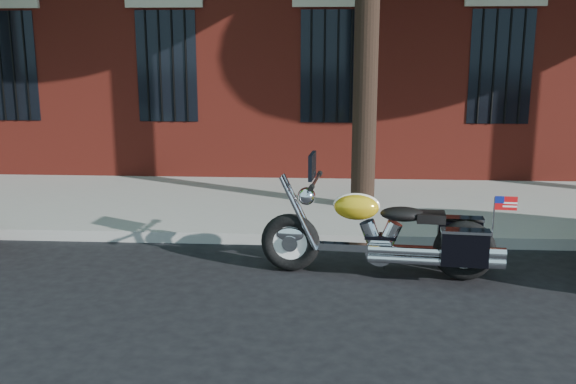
{
  "coord_description": "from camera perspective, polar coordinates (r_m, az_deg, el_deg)",
  "views": [
    {
      "loc": [
        -0.04,
        -6.71,
        2.5
      ],
      "look_at": [
        -0.51,
        0.8,
        0.83
      ],
      "focal_mm": 40.0,
      "sensor_mm": 36.0,
      "label": 1
    }
  ],
  "objects": [
    {
      "name": "ground",
      "position": [
        7.17,
        3.71,
        -7.93
      ],
      "size": [
        120.0,
        120.0,
        0.0
      ],
      "primitive_type": "plane",
      "color": "black",
      "rests_on": "ground"
    },
    {
      "name": "curb",
      "position": [
        8.45,
        3.71,
        -4.18
      ],
      "size": [
        40.0,
        0.16,
        0.15
      ],
      "primitive_type": "cube",
      "color": "gray",
      "rests_on": "ground"
    },
    {
      "name": "sidewalk",
      "position": [
        10.27,
        3.71,
        -1.17
      ],
      "size": [
        40.0,
        3.6,
        0.15
      ],
      "primitive_type": "cube",
      "color": "gray",
      "rests_on": "ground"
    },
    {
      "name": "motorcycle",
      "position": [
        7.24,
        8.91,
        -3.96
      ],
      "size": [
        2.7,
        0.92,
        1.38
      ],
      "rotation": [
        0.0,
        0.0,
        -0.1
      ],
      "color": "black",
      "rests_on": "ground"
    }
  ]
}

